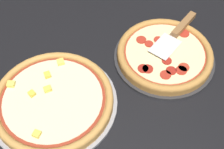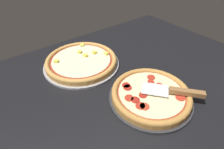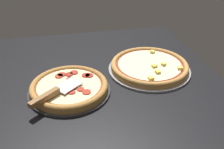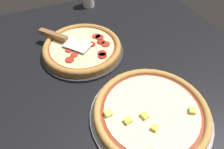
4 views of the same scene
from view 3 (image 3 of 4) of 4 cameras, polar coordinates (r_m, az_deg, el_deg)
ground_plane at (r=106.24cm, az=-2.80°, el=-5.01°), size 131.96×109.18×3.60cm
pizza_pan_front at (r=107.17cm, az=-9.22°, el=-3.57°), size 33.05×33.05×1.00cm
pizza_front at (r=106.01cm, az=-9.31°, el=-2.61°), size 31.07×31.07×3.22cm
pizza_pan_back at (r=121.88cm, az=8.09°, el=1.12°), size 37.49×37.49×1.00cm
pizza_back at (r=120.88cm, az=8.17°, el=1.95°), size 35.24×35.24×3.41cm
serving_spatula at (r=98.64cm, az=-13.34°, el=-4.26°), size 18.38×20.60×2.00cm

